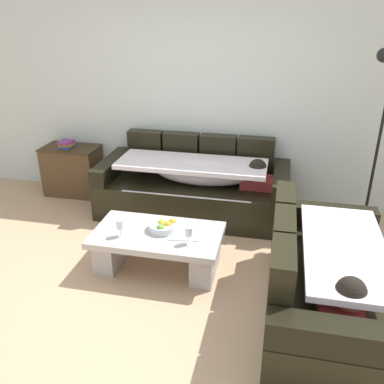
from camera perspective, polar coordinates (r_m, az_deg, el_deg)
name	(u,v)px	position (r m, az deg, el deg)	size (l,w,h in m)	color
ground_plane	(145,293)	(3.79, -6.40, -13.52)	(14.00, 14.00, 0.00)	tan
back_wall	(196,92)	(5.17, 0.55, 13.49)	(9.00, 0.10, 2.70)	silver
couch_along_wall	(196,187)	(4.95, 0.52, 0.66)	(2.21, 0.92, 0.88)	black
couch_near_window	(326,284)	(3.48, 17.87, -11.83)	(0.92, 1.79, 0.88)	black
coffee_table	(158,245)	(3.98, -4.68, -7.29)	(1.20, 0.68, 0.38)	#B3ADAB
fruit_bowl	(164,226)	(3.92, -3.86, -4.65)	(0.28, 0.28, 0.10)	silver
wine_glass_near_left	(120,225)	(3.84, -9.84, -4.45)	(0.07, 0.07, 0.17)	silver
wine_glass_near_right	(189,232)	(3.66, -0.45, -5.51)	(0.07, 0.07, 0.17)	silver
open_magazine	(184,235)	(3.84, -1.06, -5.88)	(0.28, 0.21, 0.01)	white
side_cabinet	(73,170)	(5.72, -16.00, 2.87)	(0.72, 0.44, 0.64)	#4E3720
book_stack_on_cabinet	(67,144)	(5.62, -16.77, 6.31)	(0.18, 0.22, 0.09)	#2D569E
floor_lamp	(376,132)	(4.73, 23.88, 7.49)	(0.33, 0.31, 1.95)	black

